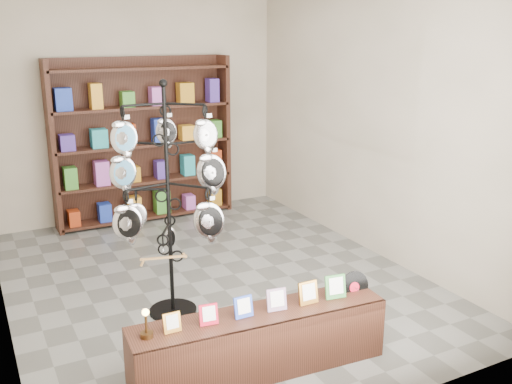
# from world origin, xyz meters

# --- Properties ---
(ground) EXTENTS (5.00, 5.00, 0.00)m
(ground) POSITION_xyz_m (0.00, 0.00, 0.00)
(ground) COLOR slate
(ground) RESTS_ON ground
(room_envelope) EXTENTS (5.00, 5.00, 5.00)m
(room_envelope) POSITION_xyz_m (0.00, 0.00, 1.85)
(room_envelope) COLOR beige
(room_envelope) RESTS_ON ground
(display_tree) EXTENTS (1.15, 1.15, 2.14)m
(display_tree) POSITION_xyz_m (-0.62, -0.51, 1.24)
(display_tree) COLOR black
(display_tree) RESTS_ON ground
(front_shelf) EXTENTS (2.01, 0.54, 0.70)m
(front_shelf) POSITION_xyz_m (-0.34, -1.72, 0.25)
(front_shelf) COLOR black
(front_shelf) RESTS_ON ground
(back_shelving) EXTENTS (2.42, 0.36, 2.20)m
(back_shelving) POSITION_xyz_m (0.00, 2.30, 1.03)
(back_shelving) COLOR black
(back_shelving) RESTS_ON ground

